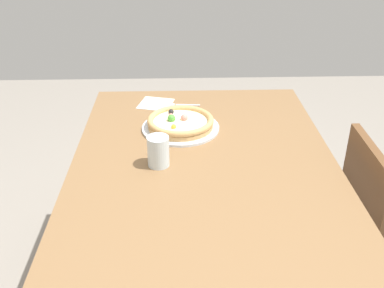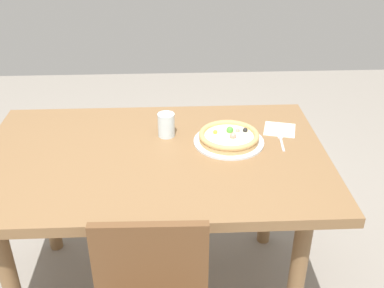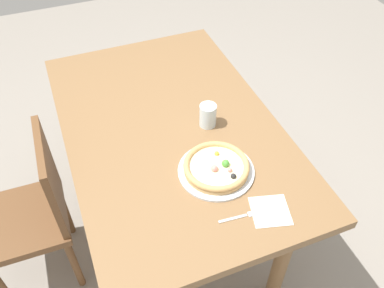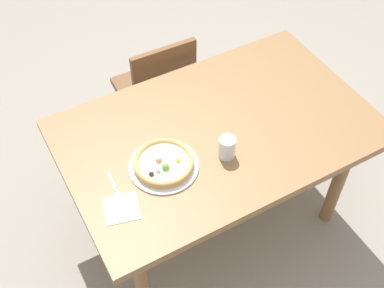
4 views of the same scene
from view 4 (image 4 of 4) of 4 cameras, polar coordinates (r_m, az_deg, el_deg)
ground_plane at (r=2.94m, az=2.44°, el=-8.51°), size 6.00×6.00×0.00m
dining_table at (r=2.40m, az=2.97°, el=0.26°), size 1.47×0.94×0.78m
chair_near at (r=2.97m, az=-4.06°, el=6.23°), size 0.41×0.41×0.86m
plate at (r=2.17m, az=-3.28°, el=-2.57°), size 0.31×0.31×0.01m
pizza at (r=2.15m, az=-3.31°, el=-2.16°), size 0.27×0.27×0.05m
fork at (r=2.12m, az=-8.86°, el=-5.16°), size 0.03×0.17×0.00m
drinking_glass at (r=2.17m, az=4.07°, el=-0.42°), size 0.08×0.08×0.11m
napkin at (r=2.06m, az=-8.16°, el=-7.37°), size 0.17×0.17×0.00m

